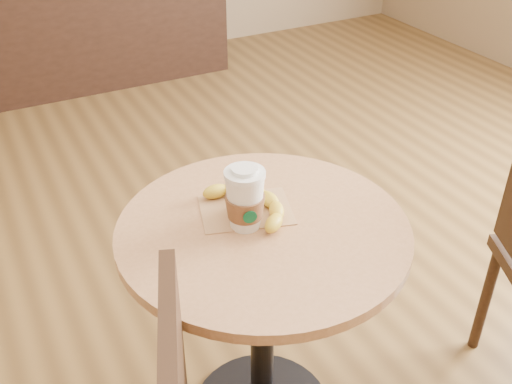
# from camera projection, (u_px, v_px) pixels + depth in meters

# --- Properties ---
(cafe_table) EXTENTS (0.76, 0.76, 0.75)m
(cafe_table) POSITION_uv_depth(u_px,v_px,m) (263.00, 283.00, 1.65)
(cafe_table) COLOR black
(cafe_table) RESTS_ON ground
(service_counter) EXTENTS (2.30, 0.65, 1.04)m
(service_counter) POSITION_uv_depth(u_px,v_px,m) (57.00, 8.00, 3.97)
(service_counter) COLOR black
(service_counter) RESTS_ON ground
(kraft_bag) EXTENTS (0.28, 0.24, 0.00)m
(kraft_bag) POSITION_uv_depth(u_px,v_px,m) (246.00, 210.00, 1.60)
(kraft_bag) COLOR #AB7D52
(kraft_bag) RESTS_ON cafe_table
(coffee_cup) EXTENTS (0.10, 0.11, 0.17)m
(coffee_cup) POSITION_uv_depth(u_px,v_px,m) (245.00, 200.00, 1.50)
(coffee_cup) COLOR silver
(coffee_cup) RESTS_ON cafe_table
(muffin) EXTENTS (0.09, 0.09, 0.08)m
(muffin) POSITION_uv_depth(u_px,v_px,m) (245.00, 201.00, 1.56)
(muffin) COLOR white
(muffin) RESTS_ON kraft_bag
(banana) EXTENTS (0.25, 0.31, 0.04)m
(banana) POSITION_uv_depth(u_px,v_px,m) (250.00, 205.00, 1.58)
(banana) COLOR gold
(banana) RESTS_ON kraft_bag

